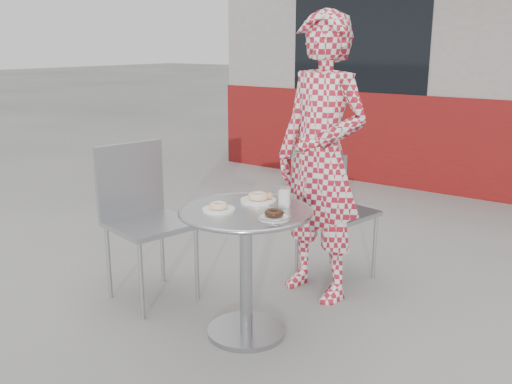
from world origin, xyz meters
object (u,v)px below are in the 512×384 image
Objects in this scene: chair_left at (151,253)px; milk_cup at (284,197)px; chair_far at (335,239)px; plate_near at (219,207)px; bistro_table at (246,241)px; plate_checker at (274,216)px; seated_person at (321,159)px; plate_far at (259,198)px.

milk_cup is (0.87, 0.14, 0.46)m from chair_left.
milk_cup is (0.11, -0.78, 0.48)m from chair_far.
plate_near is at bearing -87.89° from chair_left.
bistro_table is 0.75× the size of chair_left.
chair_far is at bearing -27.22° from chair_left.
seated_person is at bearing 102.51° from plate_checker.
chair_left is at bearing 178.56° from bistro_table.
chair_left is at bearing 176.57° from plate_checker.
bistro_table is 0.41× the size of seated_person.
bistro_table is at bearing -78.43° from plate_far.
plate_far is 1.15× the size of plate_near.
chair_far is at bearing 98.01° from milk_cup.
seated_person is 10.45× the size of plate_checker.
chair_left reaches higher than chair_far.
plate_near is 0.35m from milk_cup.
chair_far is 5.43× the size of plate_checker.
chair_left is 0.78m from plate_near.
milk_cup reaches higher than plate_checker.
bistro_table is 0.79× the size of chair_far.
plate_checker is at bearing 10.69° from plate_near.
chair_left reaches higher than milk_cup.
chair_left is at bearing 169.94° from plate_near.
plate_near is at bearing 94.59° from chair_far.
plate_far is at bearing 75.22° from plate_near.
milk_cup is at bearing 51.50° from bistro_table.
chair_far reaches higher than plate_far.
seated_person reaches higher than milk_cup.
chair_left is 1.03m from plate_checker.
seated_person is 10.32× the size of plate_near.
plate_near is 1.58× the size of milk_cup.
milk_cup reaches higher than bistro_table.
plate_far is at bearing -87.40° from seated_person.
chair_far reaches higher than milk_cup.
chair_far is 1.09m from plate_checker.
chair_far is 0.95× the size of chair_left.
seated_person is (0.02, -0.25, 0.58)m from chair_far.
plate_near is 0.31m from plate_checker.
seated_person is 0.55m from milk_cup.
plate_far is (0.71, 0.14, 0.43)m from chair_left.
plate_far is at bearing 101.57° from bistro_table.
plate_checker is (0.18, -0.98, 0.44)m from chair_far.
plate_near is at bearing -131.77° from milk_cup.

